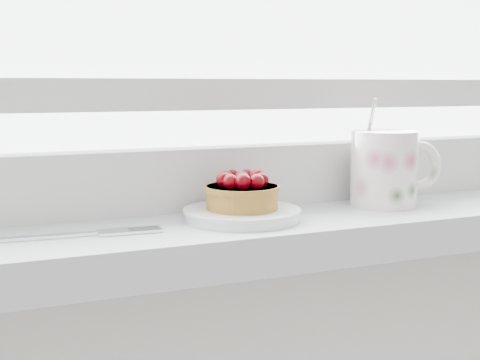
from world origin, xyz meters
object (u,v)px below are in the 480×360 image
saucer (242,214)px  fork (58,236)px  raspberry_tart (242,192)px  floral_mug (386,167)px

saucer → fork: (-0.19, -0.01, -0.00)m
raspberry_tart → fork: bearing=-178.1°
floral_mug → fork: floral_mug is taller
saucer → raspberry_tart: (0.00, 0.00, 0.02)m
floral_mug → fork: (-0.38, -0.02, -0.04)m
saucer → raspberry_tart: raspberry_tart is taller
saucer → raspberry_tart: 0.02m
floral_mug → saucer: bearing=-176.7°
saucer → floral_mug: 0.19m
saucer → fork: bearing=-178.2°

